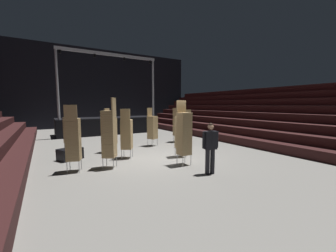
% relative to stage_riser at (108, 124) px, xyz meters
% --- Properties ---
extents(ground_plane, '(22.00, 30.00, 0.10)m').
position_rel_stage_riser_xyz_m(ground_plane, '(-0.00, -9.20, -0.79)').
color(ground_plane, slate).
extents(arena_end_wall, '(22.00, 0.30, 8.00)m').
position_rel_stage_riser_xyz_m(arena_end_wall, '(-0.00, 5.80, 3.26)').
color(arena_end_wall, black).
rests_on(arena_end_wall, ground_plane).
extents(bleacher_bank_right, '(6.00, 24.00, 3.60)m').
position_rel_stage_riser_xyz_m(bleacher_bank_right, '(8.00, -8.20, 1.06)').
color(bleacher_bank_right, black).
rests_on(bleacher_bank_right, ground_plane).
extents(stage_riser, '(7.63, 2.55, 6.13)m').
position_rel_stage_riser_xyz_m(stage_riser, '(0.00, 0.00, 0.00)').
color(stage_riser, black).
rests_on(stage_riser, ground_plane).
extents(man_with_tie, '(0.57, 0.34, 1.72)m').
position_rel_stage_riser_xyz_m(man_with_tie, '(0.22, -11.75, 0.23)').
color(man_with_tie, black).
rests_on(man_with_tie, ground_plane).
extents(chair_stack_front_left, '(0.57, 0.57, 2.56)m').
position_rel_stage_riser_xyz_m(chair_stack_front_left, '(2.66, -6.13, 0.54)').
color(chair_stack_front_left, '#B2B5BA').
rests_on(chair_stack_front_left, ground_plane).
extents(chair_stack_front_right, '(0.62, 0.62, 2.14)m').
position_rel_stage_riser_xyz_m(chair_stack_front_right, '(-1.71, -6.86, 0.33)').
color(chair_stack_front_right, '#B2B5BA').
rests_on(chair_stack_front_right, ground_plane).
extents(chair_stack_mid_left, '(0.58, 0.58, 2.14)m').
position_rel_stage_riser_xyz_m(chair_stack_mid_left, '(0.73, -6.46, 0.33)').
color(chair_stack_mid_left, '#B2B5BA').
rests_on(chair_stack_mid_left, ground_plane).
extents(chair_stack_mid_right, '(0.56, 0.56, 2.31)m').
position_rel_stage_riser_xyz_m(chair_stack_mid_right, '(-3.64, -9.14, 0.42)').
color(chair_stack_mid_right, '#B2B5BA').
rests_on(chair_stack_mid_right, ground_plane).
extents(chair_stack_mid_centre, '(0.55, 0.55, 1.79)m').
position_rel_stage_riser_xyz_m(chair_stack_mid_centre, '(0.68, -9.31, 0.16)').
color(chair_stack_mid_centre, '#B2B5BA').
rests_on(chair_stack_mid_centre, ground_plane).
extents(chair_stack_rear_left, '(0.45, 0.45, 2.48)m').
position_rel_stage_riser_xyz_m(chair_stack_rear_left, '(0.10, -10.41, 0.50)').
color(chair_stack_rear_left, '#B2B5BA').
rests_on(chair_stack_rear_left, ground_plane).
extents(chair_stack_rear_right, '(0.50, 0.50, 2.05)m').
position_rel_stage_riser_xyz_m(chair_stack_rear_right, '(2.04, -7.84, 0.29)').
color(chair_stack_rear_right, '#B2B5BA').
rests_on(chair_stack_rear_right, ground_plane).
extents(chair_stack_rear_centre, '(0.61, 0.61, 2.14)m').
position_rel_stage_riser_xyz_m(chair_stack_rear_centre, '(-1.43, -8.31, 0.33)').
color(chair_stack_rear_centre, '#B2B5BA').
rests_on(chair_stack_rear_centre, ground_plane).
extents(chair_stack_aisle_left, '(0.55, 0.55, 2.14)m').
position_rel_stage_riser_xyz_m(chair_stack_aisle_left, '(-3.39, -5.45, 0.33)').
color(chair_stack_aisle_left, '#B2B5BA').
rests_on(chair_stack_aisle_left, ground_plane).
extents(chair_stack_aisle_right, '(0.61, 0.61, 2.56)m').
position_rel_stage_riser_xyz_m(chair_stack_aisle_right, '(-2.46, -9.35, 0.54)').
color(chair_stack_aisle_right, '#B2B5BA').
rests_on(chair_stack_aisle_right, ground_plane).
extents(equipment_road_case, '(1.07, 0.93, 0.48)m').
position_rel_stage_riser_xyz_m(equipment_road_case, '(-3.58, -7.32, -0.50)').
color(equipment_road_case, black).
rests_on(equipment_road_case, ground_plane).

